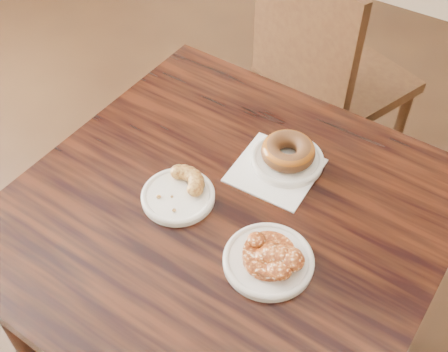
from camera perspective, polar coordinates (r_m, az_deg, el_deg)
The scene contains 9 objects.
cafe_table at distance 1.44m, azimuth 0.13°, elevation -12.92°, with size 0.83×0.83×0.75m, color black.
chair_far at distance 1.96m, azimuth 11.38°, elevation 9.56°, with size 0.45×0.45×0.90m, color black, non-canonical shape.
napkin at distance 1.21m, azimuth 5.24°, elevation 0.58°, with size 0.17×0.17×0.00m, color white.
plate_donut at distance 1.22m, azimuth 6.43°, elevation 1.64°, with size 0.16×0.16×0.01m, color silver.
plate_cruller at distance 1.15m, azimuth -4.68°, elevation -2.08°, with size 0.15×0.15×0.01m, color white.
plate_fritter at distance 1.06m, azimuth 4.53°, elevation -8.58°, with size 0.17×0.17×0.01m, color silver.
glazed_donut at distance 1.20m, azimuth 6.54°, elevation 2.52°, with size 0.12×0.12×0.04m, color brown.
apple_fritter at distance 1.04m, azimuth 4.60°, elevation -7.90°, with size 0.14×0.14×0.03m, color #431607, non-canonical shape.
cruller_fragment at distance 1.14m, azimuth -4.75°, elevation -1.38°, with size 0.11×0.11×0.03m, color brown, non-canonical shape.
Camera 1 is at (0.57, -0.32, 1.63)m, focal length 45.00 mm.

